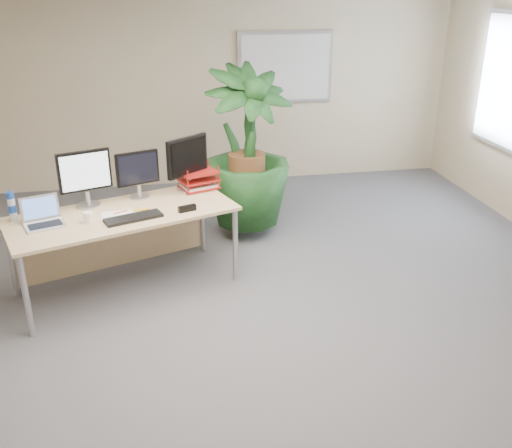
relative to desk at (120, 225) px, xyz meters
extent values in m
plane|color=#4C4C51|center=(0.96, -1.22, -0.59)|extent=(8.00, 8.00, 0.00)
cube|color=#C2AE89|center=(0.96, 2.78, 0.76)|extent=(7.00, 0.04, 2.70)
cube|color=silver|center=(2.16, 2.75, 0.96)|extent=(1.30, 0.03, 0.95)
cube|color=silver|center=(2.16, 2.73, 0.96)|extent=(1.20, 0.01, 0.85)
cube|color=silver|center=(4.43, 1.08, 0.96)|extent=(0.03, 1.30, 1.55)
cube|color=silver|center=(4.41, 1.08, 0.96)|extent=(0.01, 1.20, 1.45)
cube|color=tan|center=(0.04, -0.10, 0.14)|extent=(2.12, 1.43, 0.03)
cube|color=tan|center=(-0.09, 0.26, -0.23)|extent=(1.76, 0.64, 0.60)
cylinder|color=#AAAAAF|center=(-0.72, -0.76, -0.23)|extent=(0.05, 0.05, 0.72)
cylinder|color=#AAAAAF|center=(1.03, -0.13, -0.23)|extent=(0.05, 0.05, 0.72)
cylinder|color=#AAAAAF|center=(-0.96, -0.07, -0.23)|extent=(0.05, 0.05, 0.72)
cylinder|color=#AAAAAF|center=(0.79, 0.55, -0.23)|extent=(0.05, 0.05, 0.72)
imported|color=#143717|center=(1.32, 0.90, 0.16)|extent=(1.09, 1.09, 1.50)
cylinder|color=#AAAAAF|center=(-0.27, 0.10, 0.17)|extent=(0.21, 0.21, 0.02)
cylinder|color=#AAAAAF|center=(-0.27, 0.10, 0.24)|extent=(0.04, 0.04, 0.13)
cube|color=black|center=(-0.27, 0.10, 0.50)|extent=(0.45, 0.19, 0.36)
cube|color=silver|center=(-0.26, 0.08, 0.50)|extent=(0.40, 0.15, 0.32)
cylinder|color=#AAAAAF|center=(0.19, 0.24, 0.17)|extent=(0.18, 0.18, 0.02)
cylinder|color=#AAAAAF|center=(0.19, 0.24, 0.23)|extent=(0.04, 0.04, 0.11)
cube|color=black|center=(0.19, 0.24, 0.45)|extent=(0.39, 0.17, 0.31)
cube|color=black|center=(0.20, 0.22, 0.45)|extent=(0.35, 0.13, 0.27)
cylinder|color=#AAAAAF|center=(0.66, 0.36, 0.17)|extent=(0.22, 0.22, 0.02)
cylinder|color=#AAAAAF|center=(0.66, 0.36, 0.25)|extent=(0.04, 0.04, 0.13)
cube|color=black|center=(0.66, 0.36, 0.51)|extent=(0.40, 0.33, 0.37)
cube|color=black|center=(0.67, 0.34, 0.51)|extent=(0.34, 0.27, 0.32)
cube|color=silver|center=(-0.59, -0.30, 0.17)|extent=(0.37, 0.31, 0.02)
cube|color=black|center=(-0.58, -0.30, 0.18)|extent=(0.30, 0.22, 0.00)
cube|color=silver|center=(-0.63, -0.17, 0.28)|extent=(0.31, 0.16, 0.21)
cube|color=#527BD4|center=(-0.63, -0.17, 0.28)|extent=(0.27, 0.13, 0.17)
cube|color=black|center=(0.14, -0.28, 0.17)|extent=(0.51, 0.32, 0.03)
cylinder|color=white|center=(-0.24, -0.27, 0.20)|extent=(0.08, 0.08, 0.09)
torus|color=white|center=(-0.28, -0.27, 0.20)|extent=(0.06, 0.03, 0.06)
cube|color=white|center=(-0.01, -0.17, 0.16)|extent=(0.27, 0.21, 0.01)
cylinder|color=orange|center=(0.02, -0.13, 0.18)|extent=(0.12, 0.08, 0.01)
cylinder|color=yellow|center=(0.20, -0.08, 0.17)|extent=(0.13, 0.05, 0.02)
cylinder|color=silver|center=(-0.86, -0.12, 0.26)|extent=(0.06, 0.06, 0.20)
cylinder|color=#1743AE|center=(-0.86, -0.12, 0.39)|extent=(0.06, 0.06, 0.06)
cylinder|color=#1743AE|center=(-0.86, -0.12, 0.27)|extent=(0.07, 0.07, 0.06)
cube|color=maroon|center=(0.76, 0.40, 0.18)|extent=(0.43, 0.37, 0.02)
cube|color=maroon|center=(0.76, 0.40, 0.25)|extent=(0.43, 0.37, 0.02)
cube|color=maroon|center=(0.76, 0.40, 0.33)|extent=(0.43, 0.37, 0.02)
cube|color=white|center=(0.76, 0.40, 0.19)|extent=(0.38, 0.33, 0.02)
cube|color=black|center=(0.60, -0.18, 0.19)|extent=(0.17, 0.09, 0.05)
camera|label=1|loc=(0.35, -4.89, 2.05)|focal=40.00mm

